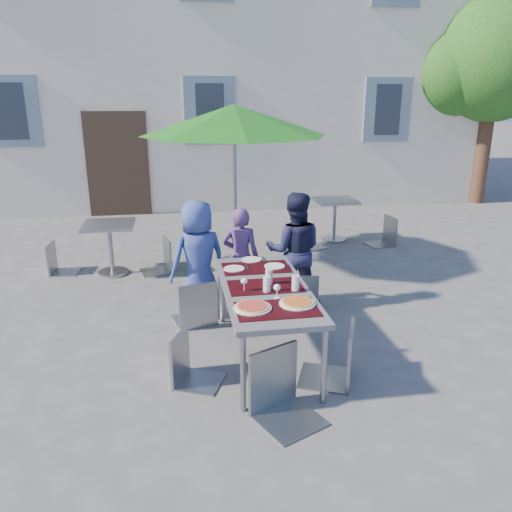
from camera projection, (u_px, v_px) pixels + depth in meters
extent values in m
plane|color=#4A494C|center=(283.00, 401.00, 4.27)|extent=(90.00, 90.00, 0.00)
cube|color=beige|center=(198.00, 59.00, 14.01)|extent=(13.00, 8.00, 7.00)
cube|color=#3A291B|center=(118.00, 165.00, 10.64)|extent=(1.30, 0.06, 2.20)
cube|color=slate|center=(11.00, 111.00, 10.00)|extent=(1.10, 0.06, 1.40)
cube|color=#262B33|center=(10.00, 111.00, 9.98)|extent=(0.60, 0.04, 1.10)
cube|color=slate|center=(210.00, 111.00, 10.62)|extent=(1.10, 0.06, 1.40)
cube|color=#262B33|center=(210.00, 111.00, 10.60)|extent=(0.60, 0.04, 1.10)
cube|color=slate|center=(387.00, 110.00, 11.24)|extent=(1.10, 0.06, 1.40)
cube|color=#262B33|center=(388.00, 110.00, 11.22)|extent=(0.60, 0.04, 1.10)
cylinder|color=#4B3020|center=(483.00, 144.00, 11.90)|extent=(0.36, 0.36, 2.80)
sphere|color=#194D14|center=(495.00, 59.00, 11.32)|extent=(2.80, 2.80, 2.80)
sphere|color=#194D14|center=(453.00, 73.00, 11.57)|extent=(2.00, 2.00, 2.00)
sphere|color=#194D14|center=(490.00, 38.00, 11.76)|extent=(1.80, 1.80, 1.80)
cube|color=#434348|center=(265.00, 289.00, 4.78)|extent=(0.80, 1.85, 0.05)
cylinder|color=gray|center=(243.00, 373.00, 4.03)|extent=(0.05, 0.05, 0.70)
cylinder|color=gray|center=(324.00, 366.00, 4.14)|extent=(0.05, 0.05, 0.70)
cylinder|color=gray|center=(222.00, 294.00, 5.66)|extent=(0.05, 0.05, 0.70)
cylinder|color=gray|center=(281.00, 290.00, 5.76)|extent=(0.05, 0.05, 0.70)
cube|color=black|center=(277.00, 309.00, 4.26)|extent=(0.70, 0.42, 0.01)
cube|color=black|center=(265.00, 286.00, 4.77)|extent=(0.70, 0.42, 0.01)
cube|color=black|center=(256.00, 268.00, 5.29)|extent=(0.70, 0.42, 0.01)
cylinder|color=white|center=(253.00, 308.00, 4.26)|extent=(0.33, 0.33, 0.01)
cylinder|color=tan|center=(253.00, 307.00, 4.26)|extent=(0.29, 0.29, 0.01)
cylinder|color=maroon|center=(253.00, 306.00, 4.26)|extent=(0.25, 0.25, 0.01)
cylinder|color=white|center=(297.00, 303.00, 4.35)|extent=(0.32, 0.32, 0.01)
cylinder|color=tan|center=(297.00, 302.00, 4.35)|extent=(0.28, 0.28, 0.01)
cylinder|color=#9E200A|center=(297.00, 301.00, 4.35)|extent=(0.24, 0.24, 0.01)
cylinder|color=silver|center=(267.00, 284.00, 4.62)|extent=(0.07, 0.07, 0.15)
cylinder|color=silver|center=(269.00, 277.00, 4.81)|extent=(0.07, 0.07, 0.15)
cylinder|color=silver|center=(296.00, 283.00, 4.65)|extent=(0.07, 0.07, 0.15)
cylinder|color=silver|center=(244.00, 291.00, 4.66)|extent=(0.06, 0.06, 0.00)
cylinder|color=silver|center=(244.00, 287.00, 4.65)|extent=(0.01, 0.01, 0.08)
sphere|color=silver|center=(244.00, 281.00, 4.63)|extent=(0.06, 0.06, 0.06)
cylinder|color=silver|center=(277.00, 298.00, 4.51)|extent=(0.06, 0.06, 0.00)
cylinder|color=silver|center=(277.00, 294.00, 4.50)|extent=(0.01, 0.01, 0.08)
sphere|color=silver|center=(277.00, 287.00, 4.48)|extent=(0.06, 0.06, 0.06)
cylinder|color=white|center=(234.00, 269.00, 5.24)|extent=(0.22, 0.22, 0.01)
cube|color=#A3A5AB|center=(247.00, 268.00, 5.26)|extent=(0.02, 0.18, 0.00)
cylinder|color=white|center=(275.00, 266.00, 5.32)|extent=(0.22, 0.22, 0.01)
cube|color=#A3A5AB|center=(287.00, 265.00, 5.34)|extent=(0.02, 0.18, 0.00)
cylinder|color=white|center=(251.00, 260.00, 5.53)|extent=(0.22, 0.22, 0.01)
cube|color=#A3A5AB|center=(264.00, 259.00, 5.55)|extent=(0.02, 0.18, 0.00)
imported|color=#33458E|center=(198.00, 259.00, 5.76)|extent=(0.79, 0.65, 1.38)
imported|color=#55356C|center=(241.00, 257.00, 6.09)|extent=(0.51, 0.40, 1.23)
imported|color=#1A1B39|center=(294.00, 251.00, 6.01)|extent=(0.77, 0.54, 1.43)
cube|color=#90949B|center=(193.00, 282.00, 5.66)|extent=(0.53, 0.53, 0.03)
cube|color=#90949B|center=(197.00, 266.00, 5.39)|extent=(0.44, 0.14, 0.53)
cylinder|color=#90949B|center=(204.00, 294.00, 5.97)|extent=(0.02, 0.02, 0.46)
cylinder|color=#90949B|center=(173.00, 299.00, 5.83)|extent=(0.02, 0.02, 0.46)
cylinder|color=#90949B|center=(214.00, 305.00, 5.64)|extent=(0.02, 0.02, 0.46)
cylinder|color=#90949B|center=(182.00, 311.00, 5.50)|extent=(0.02, 0.02, 0.46)
cube|color=#90969B|center=(237.00, 275.00, 5.89)|extent=(0.50, 0.50, 0.03)
cube|color=#90969B|center=(237.00, 260.00, 5.62)|extent=(0.44, 0.09, 0.52)
cylinder|color=#90969B|center=(253.00, 288.00, 6.15)|extent=(0.02, 0.02, 0.46)
cylinder|color=#90969B|center=(223.00, 289.00, 6.14)|extent=(0.02, 0.02, 0.46)
cylinder|color=#90969B|center=(254.00, 300.00, 5.79)|extent=(0.02, 0.02, 0.46)
cylinder|color=#90969B|center=(221.00, 300.00, 5.78)|extent=(0.02, 0.02, 0.46)
cube|color=gray|center=(301.00, 274.00, 6.06)|extent=(0.45, 0.45, 0.03)
cube|color=gray|center=(303.00, 260.00, 5.81)|extent=(0.40, 0.09, 0.48)
cylinder|color=gray|center=(312.00, 286.00, 6.29)|extent=(0.02, 0.02, 0.42)
cylinder|color=gray|center=(285.00, 286.00, 6.29)|extent=(0.02, 0.02, 0.42)
cylinder|color=gray|center=(316.00, 296.00, 5.97)|extent=(0.02, 0.02, 0.42)
cylinder|color=gray|center=(287.00, 296.00, 5.96)|extent=(0.02, 0.02, 0.42)
cube|color=gray|center=(199.00, 341.00, 4.42)|extent=(0.52, 0.52, 0.03)
cube|color=gray|center=(178.00, 315.00, 4.39)|extent=(0.18, 0.37, 0.47)
cylinder|color=gray|center=(211.00, 374.00, 4.29)|extent=(0.02, 0.02, 0.41)
cylinder|color=gray|center=(223.00, 356.00, 4.60)|extent=(0.02, 0.02, 0.41)
cylinder|color=gray|center=(175.00, 369.00, 4.37)|extent=(0.02, 0.02, 0.41)
cylinder|color=gray|center=(189.00, 351.00, 4.68)|extent=(0.02, 0.02, 0.41)
cube|color=gray|center=(327.00, 330.00, 4.46)|extent=(0.60, 0.60, 0.03)
cube|color=gray|center=(353.00, 304.00, 4.32)|extent=(0.21, 0.44, 0.55)
cylinder|color=gray|center=(307.00, 343.00, 4.76)|extent=(0.02, 0.02, 0.48)
cylinder|color=gray|center=(301.00, 364.00, 4.39)|extent=(0.02, 0.02, 0.48)
cylinder|color=gray|center=(349.00, 348.00, 4.67)|extent=(0.02, 0.02, 0.48)
cylinder|color=gray|center=(346.00, 369.00, 4.31)|extent=(0.02, 0.02, 0.48)
cube|color=gray|center=(290.00, 366.00, 3.86)|extent=(0.62, 0.62, 0.03)
cube|color=gray|center=(274.00, 323.00, 3.95)|extent=(0.44, 0.23, 0.56)
cylinder|color=gray|center=(285.00, 416.00, 3.67)|extent=(0.02, 0.02, 0.49)
cylinder|color=gray|center=(326.00, 398.00, 3.88)|extent=(0.02, 0.02, 0.49)
cylinder|color=gray|center=(254.00, 391.00, 3.98)|extent=(0.02, 0.02, 0.49)
cylinder|color=gray|center=(294.00, 375.00, 4.20)|extent=(0.02, 0.02, 0.49)
cylinder|color=#A3A5AB|center=(236.00, 263.00, 7.67)|extent=(0.50, 0.50, 0.10)
cylinder|color=gray|center=(235.00, 194.00, 7.35)|extent=(0.06, 0.06, 2.22)
cone|color=#196817|center=(234.00, 120.00, 7.02)|extent=(2.69, 2.69, 0.43)
cylinder|color=#A3A5AB|center=(113.00, 272.00, 7.33)|extent=(0.44, 0.44, 0.04)
cylinder|color=gray|center=(111.00, 251.00, 7.23)|extent=(0.06, 0.06, 0.71)
cube|color=gray|center=(109.00, 225.00, 7.11)|extent=(0.71, 0.71, 0.04)
cube|color=gray|center=(63.00, 246.00, 7.26)|extent=(0.41, 0.41, 0.03)
cube|color=gray|center=(48.00, 232.00, 7.18)|extent=(0.06, 0.38, 0.45)
cylinder|color=gray|center=(73.00, 263.00, 7.18)|extent=(0.02, 0.02, 0.39)
cylinder|color=gray|center=(79.00, 256.00, 7.49)|extent=(0.02, 0.02, 0.39)
cylinder|color=gray|center=(50.00, 264.00, 7.16)|extent=(0.02, 0.02, 0.39)
cylinder|color=gray|center=(57.00, 257.00, 7.47)|extent=(0.02, 0.02, 0.39)
cube|color=gray|center=(154.00, 243.00, 7.28)|extent=(0.50, 0.50, 0.03)
cube|color=gray|center=(166.00, 226.00, 7.28)|extent=(0.13, 0.41, 0.49)
cylinder|color=gray|center=(140.00, 256.00, 7.43)|extent=(0.02, 0.02, 0.43)
cylinder|color=gray|center=(145.00, 263.00, 7.13)|extent=(0.02, 0.02, 0.43)
cylinder|color=gray|center=(164.00, 253.00, 7.57)|extent=(0.02, 0.02, 0.43)
cylinder|color=gray|center=(169.00, 260.00, 7.26)|extent=(0.02, 0.02, 0.43)
cylinder|color=#A3A5AB|center=(333.00, 239.00, 9.02)|extent=(0.44, 0.44, 0.04)
cylinder|color=gray|center=(334.00, 221.00, 8.92)|extent=(0.06, 0.06, 0.71)
cube|color=gray|center=(335.00, 200.00, 8.80)|extent=(0.71, 0.71, 0.04)
cube|color=gray|center=(313.00, 224.00, 8.48)|extent=(0.51, 0.51, 0.03)
cube|color=gray|center=(304.00, 211.00, 8.32)|extent=(0.17, 0.38, 0.47)
cylinder|color=gray|center=(326.00, 237.00, 8.50)|extent=(0.02, 0.02, 0.41)
cylinder|color=gray|center=(314.00, 232.00, 8.77)|extent=(0.02, 0.02, 0.41)
cylinder|color=gray|center=(310.00, 240.00, 8.33)|extent=(0.02, 0.02, 0.41)
cylinder|color=gray|center=(298.00, 235.00, 8.60)|extent=(0.02, 0.02, 0.41)
cube|color=gray|center=(381.00, 220.00, 8.62)|extent=(0.46, 0.46, 0.03)
cube|color=gray|center=(392.00, 205.00, 8.60)|extent=(0.08, 0.42, 0.50)
cylinder|color=gray|center=(366.00, 231.00, 8.81)|extent=(0.02, 0.02, 0.44)
cylinder|color=gray|center=(376.00, 236.00, 8.48)|extent=(0.02, 0.02, 0.44)
cylinder|color=gray|center=(384.00, 230.00, 8.90)|extent=(0.02, 0.02, 0.44)
cylinder|color=gray|center=(394.00, 235.00, 8.57)|extent=(0.02, 0.02, 0.44)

